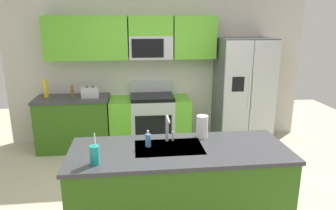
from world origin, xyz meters
TOP-DOWN VIEW (x-y plane):
  - ground_plane at (0.00, 0.00)m, footprint 9.00×9.00m
  - kitchen_wall_unit at (-0.14, 2.08)m, footprint 5.20×0.43m
  - back_counter at (-1.47, 1.80)m, footprint 1.20×0.63m
  - range_oven at (-0.18, 1.80)m, footprint 1.36×0.61m
  - refrigerator at (1.43, 1.73)m, footprint 0.90×0.76m
  - island_counter at (-0.02, -0.49)m, footprint 2.18×0.85m
  - toaster at (-1.16, 1.75)m, footprint 0.28×0.16m
  - pepper_mill at (-1.46, 1.80)m, footprint 0.05×0.05m
  - bottle_yellow at (-1.89, 1.86)m, footprint 0.07×0.07m
  - sink_faucet at (-0.11, -0.30)m, footprint 0.09×0.21m
  - drink_cup_teal at (-0.81, -0.75)m, footprint 0.08×0.08m
  - soap_dispenser at (-0.32, -0.40)m, footprint 0.06×0.06m
  - paper_towel_roll at (0.28, -0.20)m, footprint 0.12×0.12m

SIDE VIEW (x-z plane):
  - ground_plane at x=0.00m, z-range 0.00..0.00m
  - range_oven at x=-0.18m, z-range -0.11..0.99m
  - back_counter at x=-1.47m, z-range 0.00..0.90m
  - island_counter at x=-0.02m, z-range 0.00..0.90m
  - refrigerator at x=1.43m, z-range 0.00..1.85m
  - soap_dispenser at x=-0.32m, z-range 0.88..1.05m
  - drink_cup_teal at x=-0.81m, z-range 0.84..1.13m
  - toaster at x=-1.16m, z-range 0.90..1.08m
  - pepper_mill at x=-1.46m, z-range 0.90..1.11m
  - paper_towel_roll at x=0.28m, z-range 0.90..1.14m
  - bottle_yellow at x=-1.89m, z-range 0.90..1.20m
  - sink_faucet at x=-0.11m, z-range 0.93..1.21m
  - kitchen_wall_unit at x=-0.14m, z-range 0.17..2.77m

